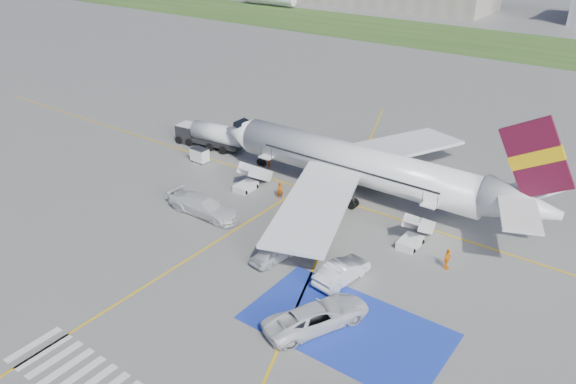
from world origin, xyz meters
name	(u,v)px	position (x,y,z in m)	size (l,w,h in m)	color
ground	(269,255)	(0.00, 0.00, 0.00)	(400.00, 400.00, 0.00)	#60605E
grass_strip	(552,51)	(0.00, 95.00, 0.01)	(400.00, 30.00, 0.01)	#2D4C1E
taxiway_line_main	(343,201)	(0.00, 12.00, 0.01)	(120.00, 0.20, 0.01)	gold
taxiway_line_cross	(137,291)	(-5.00, -10.00, 0.01)	(0.20, 60.00, 0.01)	gold
taxiway_line_diag	(343,201)	(0.00, 12.00, 0.01)	(0.20, 60.00, 0.01)	gold
staging_box	(347,326)	(10.00, -4.00, 0.01)	(14.00, 8.00, 0.01)	#1B33A7
crosswalk	(71,372)	(-1.80, -18.00, 0.01)	(9.00, 4.00, 0.01)	silver
airliner	(368,167)	(1.51, 14.00, 3.39)	(36.81, 32.95, 11.92)	silver
airstairs_fwd	(248,183)	(-9.50, 8.70, 0.62)	(1.90, 5.20, 3.60)	silver
airstairs_aft	(412,238)	(9.00, 8.70, 0.62)	(1.90, 5.20, 3.60)	silver
fuel_tanker	(211,137)	(-20.53, 14.78, 1.30)	(9.27, 3.50, 3.09)	black
gpu_cart	(200,156)	(-18.45, 10.68, 0.76)	(2.06, 1.37, 1.68)	silver
car_silver_a	(273,253)	(0.84, -0.51, 0.72)	(1.70, 4.23, 1.44)	#B9BCC1
car_silver_b	(342,271)	(6.87, 0.47, 0.86)	(1.83, 5.23, 1.72)	silver
van_white_a	(317,313)	(8.27, -5.15, 1.11)	(2.73, 5.92, 2.22)	silver
van_white_b	(203,203)	(-9.34, 1.89, 1.18)	(2.44, 6.00, 2.35)	silver
crew_fwd	(280,190)	(-5.45, 8.84, 0.88)	(0.64, 0.42, 1.75)	#E1600B
crew_nose	(268,160)	(-11.24, 14.20, 0.88)	(0.86, 0.67, 1.77)	orange
crew_aft	(447,259)	(12.86, 6.88, 0.92)	(1.07, 0.45, 1.83)	orange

